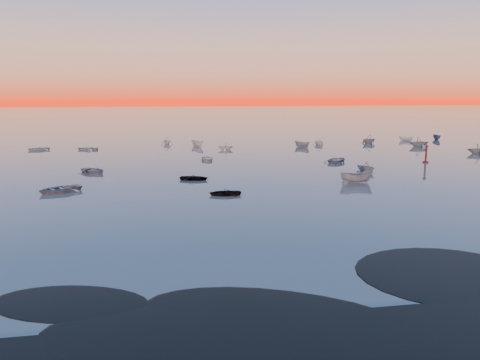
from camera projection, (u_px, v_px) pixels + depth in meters
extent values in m
plane|color=#6B6059|center=(179.00, 136.00, 122.66)|extent=(600.00, 600.00, 0.00)
imported|color=slate|center=(94.00, 173.00, 64.90)|extent=(4.33, 4.26, 1.07)
imported|color=slate|center=(356.00, 183.00, 57.41)|extent=(1.83, 4.22, 1.45)
imported|color=slate|center=(365.00, 172.00, 65.73)|extent=(3.65, 2.68, 1.16)
cylinder|color=#450E0F|center=(425.00, 162.00, 74.50)|extent=(0.87, 0.87, 0.29)
cylinder|color=#450E0F|center=(426.00, 155.00, 74.28)|extent=(0.31, 0.31, 2.51)
cone|color=#450E0F|center=(427.00, 145.00, 74.01)|extent=(0.58, 0.58, 0.48)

